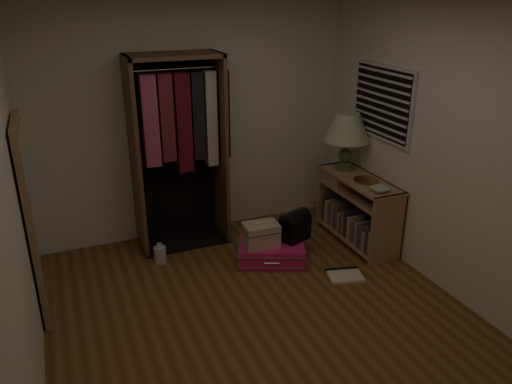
{
  "coord_description": "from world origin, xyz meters",
  "views": [
    {
      "loc": [
        -1.43,
        -3.19,
        2.62
      ],
      "look_at": [
        0.3,
        0.95,
        0.8
      ],
      "focal_mm": 35.0,
      "sensor_mm": 36.0,
      "label": 1
    }
  ],
  "objects_px": {
    "console_bookshelf": "(355,207)",
    "pink_suitcase": "(272,251)",
    "white_jug": "(160,254)",
    "open_wardrobe": "(181,135)",
    "train_case": "(261,234)",
    "table_lamp": "(347,128)",
    "black_bag": "(295,225)",
    "floor_mirror": "(32,219)"
  },
  "relations": [
    {
      "from": "console_bookshelf",
      "to": "table_lamp",
      "type": "bearing_deg",
      "value": 89.0
    },
    {
      "from": "pink_suitcase",
      "to": "white_jug",
      "type": "height_order",
      "value": "white_jug"
    },
    {
      "from": "white_jug",
      "to": "floor_mirror",
      "type": "bearing_deg",
      "value": -161.77
    },
    {
      "from": "floor_mirror",
      "to": "table_lamp",
      "type": "relative_size",
      "value": 2.66
    },
    {
      "from": "train_case",
      "to": "floor_mirror",
      "type": "bearing_deg",
      "value": -178.17
    },
    {
      "from": "open_wardrobe",
      "to": "pink_suitcase",
      "type": "relative_size",
      "value": 2.48
    },
    {
      "from": "pink_suitcase",
      "to": "black_bag",
      "type": "height_order",
      "value": "black_bag"
    },
    {
      "from": "console_bookshelf",
      "to": "pink_suitcase",
      "type": "height_order",
      "value": "console_bookshelf"
    },
    {
      "from": "open_wardrobe",
      "to": "train_case",
      "type": "bearing_deg",
      "value": -55.94
    },
    {
      "from": "open_wardrobe",
      "to": "black_bag",
      "type": "bearing_deg",
      "value": -41.91
    },
    {
      "from": "train_case",
      "to": "black_bag",
      "type": "height_order",
      "value": "black_bag"
    },
    {
      "from": "open_wardrobe",
      "to": "white_jug",
      "type": "xyz_separation_m",
      "value": [
        -0.4,
        -0.4,
        -1.12
      ]
    },
    {
      "from": "pink_suitcase",
      "to": "white_jug",
      "type": "xyz_separation_m",
      "value": [
        -1.08,
        0.41,
        -0.01
      ]
    },
    {
      "from": "console_bookshelf",
      "to": "white_jug",
      "type": "relative_size",
      "value": 5.17
    },
    {
      "from": "white_jug",
      "to": "train_case",
      "type": "bearing_deg",
      "value": -23.67
    },
    {
      "from": "train_case",
      "to": "white_jug",
      "type": "distance_m",
      "value": 1.07
    },
    {
      "from": "console_bookshelf",
      "to": "pink_suitcase",
      "type": "relative_size",
      "value": 1.36
    },
    {
      "from": "table_lamp",
      "to": "black_bag",
      "type": "bearing_deg",
      "value": -154.03
    },
    {
      "from": "floor_mirror",
      "to": "white_jug",
      "type": "distance_m",
      "value": 1.39
    },
    {
      "from": "console_bookshelf",
      "to": "pink_suitcase",
      "type": "xyz_separation_m",
      "value": [
        -1.06,
        -0.09,
        -0.29
      ]
    },
    {
      "from": "pink_suitcase",
      "to": "black_bag",
      "type": "bearing_deg",
      "value": 18.12
    },
    {
      "from": "open_wardrobe",
      "to": "train_case",
      "type": "xyz_separation_m",
      "value": [
        0.56,
        -0.82,
        -0.88
      ]
    },
    {
      "from": "console_bookshelf",
      "to": "white_jug",
      "type": "distance_m",
      "value": 2.18
    },
    {
      "from": "table_lamp",
      "to": "open_wardrobe",
      "type": "bearing_deg",
      "value": 165.74
    },
    {
      "from": "console_bookshelf",
      "to": "pink_suitcase",
      "type": "bearing_deg",
      "value": -175.01
    },
    {
      "from": "floor_mirror",
      "to": "open_wardrobe",
      "type": "bearing_deg",
      "value": 27.13
    },
    {
      "from": "pink_suitcase",
      "to": "white_jug",
      "type": "relative_size",
      "value": 3.81
    },
    {
      "from": "pink_suitcase",
      "to": "white_jug",
      "type": "bearing_deg",
      "value": -177.23
    },
    {
      "from": "open_wardrobe",
      "to": "table_lamp",
      "type": "bearing_deg",
      "value": -14.26
    },
    {
      "from": "train_case",
      "to": "table_lamp",
      "type": "height_order",
      "value": "table_lamp"
    },
    {
      "from": "pink_suitcase",
      "to": "open_wardrobe",
      "type": "bearing_deg",
      "value": 153.49
    },
    {
      "from": "floor_mirror",
      "to": "table_lamp",
      "type": "xyz_separation_m",
      "value": [
        3.24,
        0.32,
        0.37
      ]
    },
    {
      "from": "floor_mirror",
      "to": "table_lamp",
      "type": "distance_m",
      "value": 3.28
    },
    {
      "from": "console_bookshelf",
      "to": "table_lamp",
      "type": "xyz_separation_m",
      "value": [
        0.0,
        0.28,
        0.83
      ]
    },
    {
      "from": "black_bag",
      "to": "table_lamp",
      "type": "xyz_separation_m",
      "value": [
        0.81,
        0.39,
        0.84
      ]
    },
    {
      "from": "console_bookshelf",
      "to": "white_jug",
      "type": "bearing_deg",
      "value": 171.56
    },
    {
      "from": "open_wardrobe",
      "to": "white_jug",
      "type": "relative_size",
      "value": 9.47
    },
    {
      "from": "floor_mirror",
      "to": "black_bag",
      "type": "height_order",
      "value": "floor_mirror"
    },
    {
      "from": "black_bag",
      "to": "pink_suitcase",
      "type": "bearing_deg",
      "value": 154.55
    },
    {
      "from": "open_wardrobe",
      "to": "white_jug",
      "type": "height_order",
      "value": "open_wardrobe"
    },
    {
      "from": "open_wardrobe",
      "to": "table_lamp",
      "type": "height_order",
      "value": "open_wardrobe"
    },
    {
      "from": "console_bookshelf",
      "to": "open_wardrobe",
      "type": "relative_size",
      "value": 0.55
    }
  ]
}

